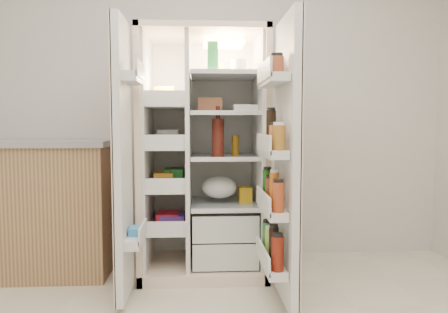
{
  "coord_description": "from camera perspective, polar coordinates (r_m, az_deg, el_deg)",
  "views": [
    {
      "loc": [
        -0.06,
        -1.58,
        1.12
      ],
      "look_at": [
        0.1,
        1.25,
        0.9
      ],
      "focal_mm": 34.0,
      "sensor_mm": 36.0,
      "label": 1
    }
  ],
  "objects": [
    {
      "name": "kitchen_counter",
      "position": [
        3.58,
        -25.42,
        -5.97
      ],
      "size": [
        1.38,
        0.74,
        1.01
      ],
      "color": "#A48352",
      "rests_on": "floor"
    },
    {
      "name": "freezer_door",
      "position": [
        2.68,
        -13.4,
        -0.65
      ],
      "size": [
        0.15,
        0.4,
        1.72
      ],
      "color": "silver",
      "rests_on": "floor"
    },
    {
      "name": "wall_back",
      "position": [
        3.59,
        -2.33,
        8.01
      ],
      "size": [
        4.0,
        0.02,
        2.7
      ],
      "primitive_type": "cube",
      "color": "beige",
      "rests_on": "floor"
    },
    {
      "name": "refrigerator",
      "position": [
        3.26,
        -2.5,
        -2.3
      ],
      "size": [
        0.92,
        0.7,
        1.8
      ],
      "color": "beige",
      "rests_on": "floor"
    },
    {
      "name": "fridge_door",
      "position": [
        2.6,
        7.98,
        -1.11
      ],
      "size": [
        0.17,
        0.58,
        1.72
      ],
      "color": "silver",
      "rests_on": "floor"
    }
  ]
}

